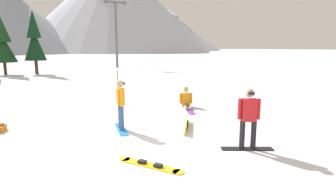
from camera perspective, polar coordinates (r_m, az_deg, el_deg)
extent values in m
plane|color=white|center=(7.90, -3.26, -11.49)|extent=(800.00, 800.00, 0.00)
cube|color=black|center=(8.26, 16.18, -10.82)|extent=(1.41, 0.98, 0.02)
cylinder|color=black|center=(8.17, 17.41, -8.03)|extent=(0.15, 0.15, 0.81)
cylinder|color=black|center=(8.09, 15.22, -8.11)|extent=(0.15, 0.15, 0.81)
cube|color=red|center=(7.94, 16.57, -3.11)|extent=(0.47, 0.41, 0.63)
cylinder|color=red|center=(8.01, 18.37, -2.90)|extent=(0.11, 0.11, 0.58)
cylinder|color=red|center=(7.87, 14.76, -2.95)|extent=(0.11, 0.11, 0.58)
sphere|color=tan|center=(7.85, 16.74, 0.28)|extent=(0.24, 0.24, 0.24)
cube|color=black|center=(7.72, 17.03, 0.18)|extent=(0.17, 0.12, 0.08)
cube|color=#1E8CD8|center=(9.88, -9.71, -7.14)|extent=(0.59, 1.58, 0.02)
cylinder|color=#335184|center=(9.92, -9.92, -4.38)|extent=(0.15, 0.15, 0.88)
cylinder|color=#335184|center=(9.61, -9.65, -4.83)|extent=(0.15, 0.15, 0.88)
cube|color=orange|center=(9.61, -9.91, -0.42)|extent=(0.32, 0.44, 0.57)
cylinder|color=orange|center=(9.86, -10.13, -0.20)|extent=(0.11, 0.11, 0.58)
cylinder|color=orange|center=(9.36, -9.69, -0.72)|extent=(0.11, 0.11, 0.58)
sphere|color=tan|center=(9.54, -9.99, 2.21)|extent=(0.24, 0.24, 0.24)
cube|color=black|center=(9.56, -9.16, 2.30)|extent=(0.07, 0.17, 0.08)
cube|color=gray|center=(13.45, 3.74, -2.33)|extent=(0.44, 0.40, 0.10)
cylinder|color=gray|center=(12.98, 4.57, -2.67)|extent=(0.44, 0.79, 0.14)
cylinder|color=gray|center=(12.94, 3.70, -2.69)|extent=(0.44, 0.79, 0.14)
cube|color=#993FD8|center=(12.59, 4.47, -3.35)|extent=(0.86, 1.53, 0.02)
cube|color=orange|center=(13.38, 3.76, -0.91)|extent=(0.46, 0.38, 0.58)
cylinder|color=orange|center=(13.43, 4.85, -0.76)|extent=(0.11, 0.11, 0.52)
cylinder|color=orange|center=(13.33, 2.66, -0.81)|extent=(0.11, 0.11, 0.52)
sphere|color=tan|center=(13.31, 3.78, 0.99)|extent=(0.24, 0.24, 0.24)
sphere|color=orange|center=(13.30, 3.78, 1.21)|extent=(0.20, 0.20, 0.20)
cube|color=yellow|center=(9.88, 3.73, -6.31)|extent=(0.99, 1.36, 0.26)
cylinder|color=yellow|center=(9.11, 3.58, -7.70)|extent=(0.22, 0.27, 0.26)
cylinder|color=yellow|center=(10.65, 3.86, -5.12)|extent=(0.22, 0.27, 0.26)
cube|color=black|center=(9.64, 3.96, -6.65)|extent=(0.20, 0.22, 0.15)
cube|color=black|center=(10.10, 4.03, -5.88)|extent=(0.20, 0.22, 0.15)
cube|color=yellow|center=(6.93, -3.78, -14.54)|extent=(1.05, 1.46, 0.02)
cylinder|color=yellow|center=(7.34, -9.03, -13.20)|extent=(0.39, 0.39, 0.02)
cylinder|color=yellow|center=(6.59, 2.15, -15.89)|extent=(0.39, 0.39, 0.02)
cube|color=black|center=(7.03, -5.43, -13.78)|extent=(0.22, 0.24, 0.07)
cube|color=black|center=(6.80, -2.07, -14.59)|extent=(0.22, 0.24, 0.07)
cube|color=#A85613|center=(11.16, -31.68, -5.35)|extent=(0.28, 0.26, 0.06)
cylinder|color=orange|center=(14.86, -10.41, 1.73)|extent=(0.06, 0.06, 1.66)
cylinder|color=#472D19|center=(32.92, -25.76, 5.12)|extent=(0.34, 0.34, 1.50)
cone|color=black|center=(32.85, -26.07, 9.21)|extent=(2.23, 2.23, 3.20)
cone|color=black|center=(32.94, -26.37, 13.10)|extent=(1.45, 1.45, 2.93)
cylinder|color=#472D19|center=(33.76, -30.86, 4.66)|extent=(0.30, 0.30, 1.34)
cone|color=#143819|center=(33.69, -31.18, 8.20)|extent=(2.61, 2.61, 2.85)
cone|color=#143819|center=(33.74, -31.48, 11.58)|extent=(1.69, 1.69, 2.61)
cylinder|color=#595B60|center=(40.58, -10.73, 11.90)|extent=(0.36, 0.36, 8.98)
cube|color=#595B60|center=(41.03, -10.95, 18.38)|extent=(3.32, 0.24, 0.30)
cylinder|color=black|center=(40.62, -12.82, 18.41)|extent=(0.44, 0.10, 0.44)
cylinder|color=black|center=(41.48, -9.12, 18.34)|extent=(0.44, 0.10, 0.44)
cone|color=#B2B7C6|center=(188.52, -11.18, 17.79)|extent=(124.46, 124.46, 59.51)
cone|color=#B2B7C6|center=(266.35, -4.77, 14.65)|extent=(142.56, 142.56, 51.37)
cone|color=white|center=(268.11, -4.82, 17.93)|extent=(64.15, 64.15, 20.55)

